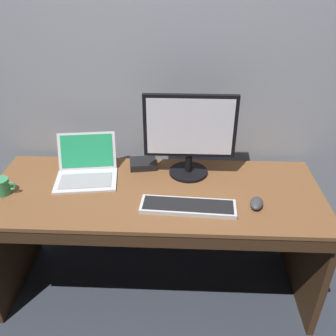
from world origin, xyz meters
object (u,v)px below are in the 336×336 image
(wired_keyboard, at_px, (188,207))
(external_drive_box, at_px, (143,164))
(external_monitor, at_px, (190,133))
(computer_mouse, at_px, (257,203))
(laptop_silver, at_px, (86,170))
(coffee_mug, at_px, (2,186))

(wired_keyboard, relative_size, external_drive_box, 3.14)
(external_monitor, height_order, computer_mouse, external_monitor)
(laptop_silver, height_order, external_monitor, external_monitor)
(coffee_mug, bearing_deg, wired_keyboard, -5.26)
(wired_keyboard, distance_m, coffee_mug, 0.98)
(computer_mouse, xyz_separation_m, external_drive_box, (-0.61, 0.37, -0.00))
(external_drive_box, bearing_deg, external_monitor, -15.70)
(coffee_mug, bearing_deg, external_monitor, 13.53)
(laptop_silver, xyz_separation_m, external_drive_box, (0.31, 0.12, -0.02))
(wired_keyboard, bearing_deg, external_monitor, 89.39)
(external_monitor, bearing_deg, laptop_silver, -175.21)
(external_drive_box, bearing_deg, wired_keyboard, -56.48)
(wired_keyboard, bearing_deg, laptop_silver, 154.18)
(external_drive_box, bearing_deg, laptop_silver, -158.02)
(laptop_silver, height_order, wired_keyboard, laptop_silver)
(wired_keyboard, relative_size, coffee_mug, 3.87)
(coffee_mug, bearing_deg, laptop_silver, 24.92)
(external_drive_box, xyz_separation_m, coffee_mug, (-0.71, -0.31, 0.02))
(wired_keyboard, height_order, coffee_mug, coffee_mug)
(laptop_silver, relative_size, computer_mouse, 3.49)
(external_monitor, distance_m, external_drive_box, 0.37)
(laptop_silver, relative_size, external_drive_box, 2.43)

